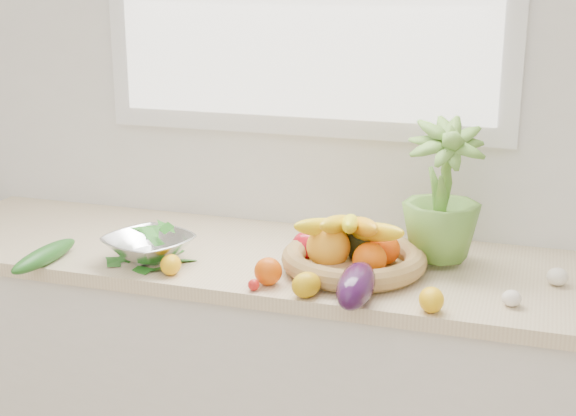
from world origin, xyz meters
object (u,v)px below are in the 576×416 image
(apple, at_px, (306,246))
(cucumber, at_px, (45,256))
(fruit_basket, at_px, (353,251))
(eggplant, at_px, (356,285))
(potted_herb, at_px, (443,190))
(colander_with_spinach, at_px, (149,241))

(apple, relative_size, cucumber, 0.29)
(cucumber, distance_m, fruit_basket, 0.86)
(fruit_basket, bearing_deg, cucumber, -165.29)
(eggplant, distance_m, potted_herb, 0.41)
(cucumber, relative_size, colander_with_spinach, 0.93)
(cucumber, distance_m, potted_herb, 1.12)
(potted_herb, xyz_separation_m, colander_with_spinach, (-0.78, -0.23, -0.15))
(fruit_basket, bearing_deg, potted_herb, 29.72)
(potted_herb, bearing_deg, colander_with_spinach, -163.39)
(cucumber, xyz_separation_m, fruit_basket, (0.83, 0.22, 0.03))
(eggplant, height_order, cucumber, eggplant)
(apple, relative_size, colander_with_spinach, 0.27)
(potted_herb, xyz_separation_m, fruit_basket, (-0.22, -0.12, -0.16))
(apple, distance_m, eggplant, 0.34)
(eggplant, distance_m, fruit_basket, 0.23)
(potted_herb, bearing_deg, cucumber, -161.91)
(apple, bearing_deg, potted_herb, 12.28)
(potted_herb, distance_m, fruit_basket, 0.30)
(fruit_basket, relative_size, colander_with_spinach, 1.54)
(potted_herb, relative_size, colander_with_spinach, 1.28)
(apple, xyz_separation_m, cucumber, (-0.69, -0.26, -0.02))
(cucumber, bearing_deg, fruit_basket, 14.71)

